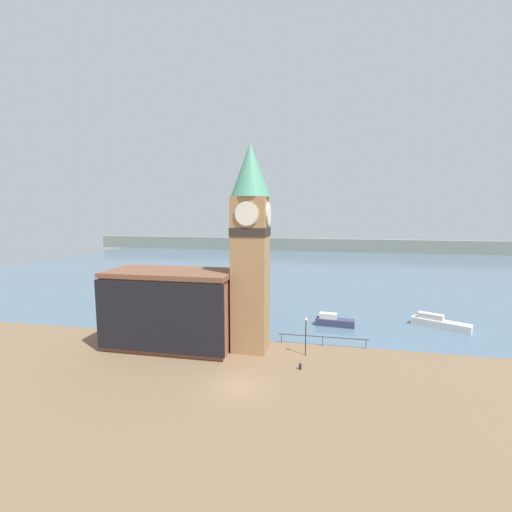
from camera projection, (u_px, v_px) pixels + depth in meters
ground_plane at (239, 386)px, 29.41m from camera, size 160.00×160.00×0.00m
water at (299, 265)px, 98.38m from camera, size 160.00×120.00×0.00m
far_shoreline at (306, 245)px, 137.01m from camera, size 180.00×3.00×5.00m
pier_railing at (323, 338)px, 38.25m from camera, size 9.91×0.08×1.09m
clock_tower at (251, 243)px, 36.14m from camera, size 4.15×4.15×21.96m
pier_building at (171, 309)px, 37.87m from camera, size 14.02×6.65×8.55m
boat_near at (334, 321)px, 45.22m from camera, size 5.13×1.89×1.65m
boat_far at (439, 323)px, 44.41m from camera, size 6.83×4.59×1.71m
mooring_bollard_near at (300, 366)px, 32.54m from camera, size 0.26×0.26×0.61m
lamp_post at (306, 329)px, 35.50m from camera, size 0.32×0.32×4.02m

